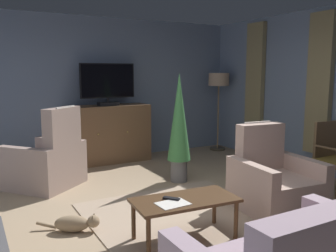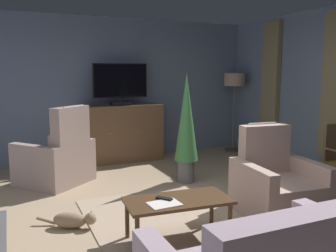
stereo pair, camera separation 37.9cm
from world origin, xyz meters
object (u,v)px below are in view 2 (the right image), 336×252
at_px(armchair_facing_sofa, 277,186).
at_px(floor_lamp, 234,86).
at_px(potted_plant_small_fern_corner, 186,123).
at_px(coffee_table, 178,204).
at_px(folded_newspaper, 164,204).
at_px(tv_cabinet, 121,134).
at_px(tv_remote, 164,199).
at_px(cat, 73,220).
at_px(armchair_beside_cabinet, 57,160).
at_px(television, 120,83).

relative_size(armchair_facing_sofa, floor_lamp, 0.63).
bearing_deg(potted_plant_small_fern_corner, floor_lamp, 39.32).
bearing_deg(coffee_table, folded_newspaper, -159.31).
bearing_deg(tv_cabinet, floor_lamp, -3.23).
xyz_separation_m(tv_remote, folded_newspaper, (-0.05, -0.11, -0.01)).
distance_m(potted_plant_small_fern_corner, cat, 2.28).
bearing_deg(armchair_beside_cabinet, armchair_facing_sofa, -44.91).
bearing_deg(television, armchair_facing_sofa, -72.89).
height_order(armchair_facing_sofa, cat, armchair_facing_sofa).
bearing_deg(cat, television, 63.10).
xyz_separation_m(folded_newspaper, cat, (-0.74, 0.79, -0.34)).
bearing_deg(cat, potted_plant_small_fern_corner, 28.15).
bearing_deg(potted_plant_small_fern_corner, folded_newspaper, -122.34).
distance_m(coffee_table, armchair_facing_sofa, 1.43).
height_order(folded_newspaper, armchair_beside_cabinet, armchair_beside_cabinet).
xyz_separation_m(armchair_facing_sofa, floor_lamp, (1.46, 3.10, 1.06)).
bearing_deg(armchair_beside_cabinet, tv_remote, -73.27).
xyz_separation_m(coffee_table, cat, (-0.92, 0.73, -0.29)).
relative_size(coffee_table, folded_newspaper, 3.61).
relative_size(armchair_beside_cabinet, cat, 2.09).
xyz_separation_m(tv_cabinet, television, (-0.00, -0.05, 0.96)).
distance_m(television, coffee_table, 3.58).
bearing_deg(armchair_facing_sofa, armchair_beside_cabinet, 135.09).
bearing_deg(cat, coffee_table, -38.35).
distance_m(armchair_facing_sofa, cat, 2.40).
height_order(television, armchair_beside_cabinet, television).
xyz_separation_m(television, floor_lamp, (2.44, -0.08, -0.09)).
bearing_deg(coffee_table, potted_plant_small_fern_corner, 60.97).
xyz_separation_m(coffee_table, tv_remote, (-0.13, 0.04, 0.06)).
bearing_deg(tv_remote, floor_lamp, -81.32).
bearing_deg(folded_newspaper, floor_lamp, 44.85).
bearing_deg(coffee_table, floor_lamp, 48.93).
height_order(tv_cabinet, television, television).
xyz_separation_m(armchair_beside_cabinet, potted_plant_small_fern_corner, (1.82, -0.72, 0.55)).
height_order(television, floor_lamp, television).
bearing_deg(armchair_beside_cabinet, folded_newspaper, -74.93).
bearing_deg(tv_cabinet, television, -90.00).
bearing_deg(tv_remote, armchair_beside_cabinet, -21.89).
relative_size(tv_cabinet, coffee_table, 1.43).
height_order(tv_cabinet, potted_plant_small_fern_corner, potted_plant_small_fern_corner).
xyz_separation_m(television, tv_remote, (-0.56, -3.34, -1.03)).
height_order(armchair_facing_sofa, floor_lamp, floor_lamp).
bearing_deg(cat, armchair_facing_sofa, -12.86).
bearing_deg(tv_remote, potted_plant_small_fern_corner, -71.50).
height_order(television, tv_remote, television).
height_order(coffee_table, armchair_beside_cabinet, armchair_beside_cabinet).
relative_size(cat, floor_lamp, 0.36).
bearing_deg(television, folded_newspaper, -99.99).
xyz_separation_m(coffee_table, armchair_beside_cabinet, (-0.86, 2.46, -0.02)).
bearing_deg(armchair_beside_cabinet, floor_lamp, 12.73).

